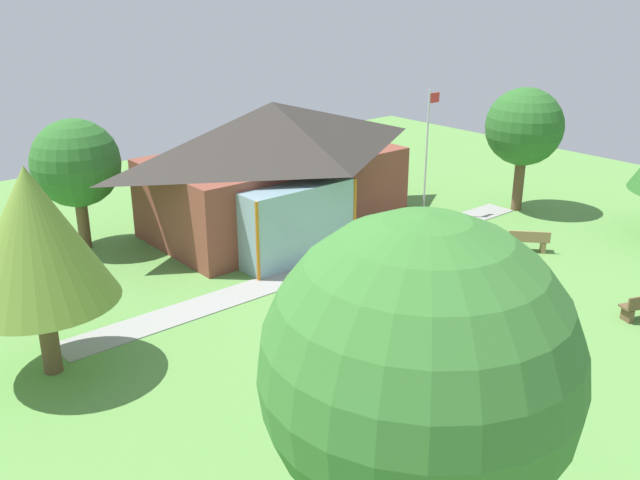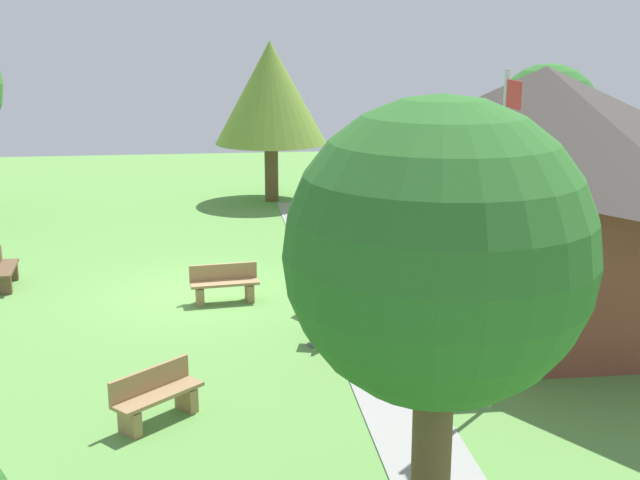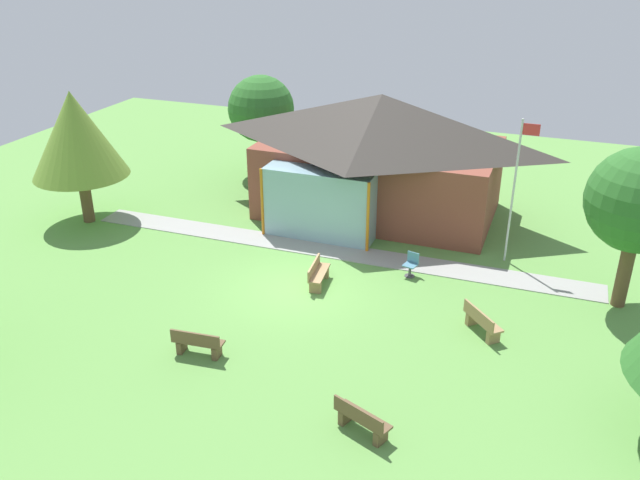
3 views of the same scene
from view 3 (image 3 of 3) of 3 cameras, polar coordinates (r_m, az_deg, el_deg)
ground_plane at (r=22.68m, az=-2.00°, el=-4.19°), size 44.00×44.00×0.00m
pavilion at (r=27.91m, az=4.95°, el=7.43°), size 10.64×7.29×5.11m
footpath at (r=25.30m, az=0.75°, el=-0.86°), size 19.91×1.52×0.03m
flagpole at (r=24.34m, az=16.46°, el=4.53°), size 0.64×0.08×5.35m
bench_front_right at (r=16.56m, az=3.60°, el=-15.20°), size 1.56×0.97×0.84m
bench_mid_right at (r=20.66m, az=13.74°, el=-6.88°), size 1.33×1.41×0.84m
bench_front_center at (r=19.45m, az=-10.48°, el=-8.75°), size 1.53×0.57×0.84m
bench_rear_near_path at (r=22.72m, az=-0.19°, el=-2.97°), size 0.61×1.54×0.84m
patio_chair_lawn_spare at (r=23.52m, az=7.84°, el=-2.14°), size 0.53×0.53×0.86m
tree_behind_pavilion_left at (r=32.74m, az=-5.09°, el=11.15°), size 3.21×3.21×4.87m
tree_west_hedge at (r=28.32m, az=-20.27°, el=8.50°), size 3.83×3.83×5.48m
tree_east_hedge at (r=22.36m, az=25.83°, el=3.02°), size 3.27×3.27×5.30m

